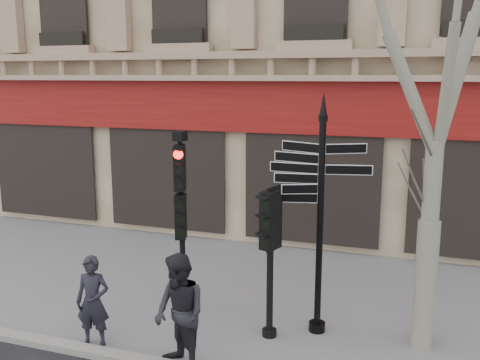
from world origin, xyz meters
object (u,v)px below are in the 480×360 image
Objects in this scene: traffic_signal_main at (181,198)px; traffic_signal_secondary at (270,236)px; fingerpost at (321,175)px; pedestrian_b at (180,314)px; pedestrian_a at (93,302)px.

traffic_signal_secondary is at bearing -34.71° from traffic_signal_main.
traffic_signal_main is (-2.62, 0.16, -0.62)m from fingerpost.
fingerpost is 1.62× the size of traffic_signal_secondary.
fingerpost is 3.15m from pedestrian_b.
pedestrian_a is at bearing -128.63° from traffic_signal_main.
traffic_signal_secondary is at bearing 90.20° from pedestrian_b.
pedestrian_a is (-3.35, -1.69, -2.00)m from fingerpost.
traffic_signal_main is at bearing 173.62° from fingerpost.
traffic_signal_secondary is 1.41× the size of pedestrian_b.
pedestrian_a is (-0.73, -1.85, -1.37)m from traffic_signal_main.
fingerpost is at bearing -20.44° from traffic_signal_main.
traffic_signal_main is at bearing 148.01° from pedestrian_b.
pedestrian_b is at bearing -82.96° from traffic_signal_main.
fingerpost reaches higher than traffic_signal_main.
fingerpost reaches higher than pedestrian_b.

